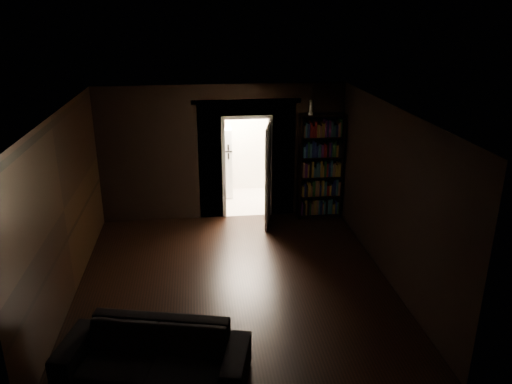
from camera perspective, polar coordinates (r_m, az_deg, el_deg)
ground at (r=8.25m, az=-2.48°, el=-10.28°), size 5.50×5.50×0.00m
room_walls at (r=8.55m, az=-3.29°, el=3.18°), size 5.02×5.61×2.84m
kitchen_alcove at (r=11.40m, az=-1.62°, el=5.13°), size 2.20×1.80×2.60m
sofa at (r=6.28m, az=-11.68°, el=-17.04°), size 2.40×1.47×0.86m
bookshelf at (r=10.43m, az=7.32°, el=2.87°), size 0.95×0.52×2.20m
refrigerator at (r=11.70m, az=-4.64°, el=3.51°), size 0.86×0.82×1.65m
door at (r=10.02m, az=1.36°, el=1.86°), size 0.24×0.84×2.05m
figurine at (r=10.04m, az=6.28°, el=9.60°), size 0.11×0.11×0.30m
bottles at (r=11.34m, az=-4.99°, el=7.99°), size 0.69×0.14×0.28m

